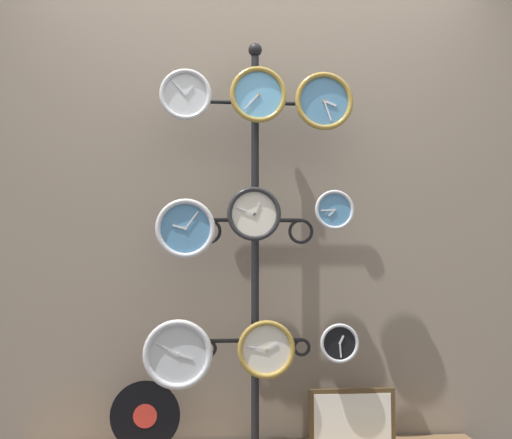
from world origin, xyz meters
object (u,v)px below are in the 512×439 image
at_px(clock_top_center, 258,95).
at_px(clock_bottom_left, 178,354).
at_px(display_stand, 255,318).
at_px(clock_middle_right, 334,210).
at_px(clock_top_right, 324,101).
at_px(clock_middle_left, 185,229).
at_px(clock_bottom_right, 339,343).
at_px(clock_middle_center, 254,214).
at_px(clock_bottom_center, 266,349).
at_px(vinyl_record, 145,416).
at_px(picture_frame, 352,418).
at_px(clock_top_left, 186,95).

relative_size(clock_top_center, clock_bottom_left, 0.86).
xyz_separation_m(display_stand, clock_top_center, (0.01, -0.10, 1.08)).
height_order(clock_top_center, clock_middle_right, clock_top_center).
bearing_deg(clock_top_right, clock_middle_left, 179.91).
height_order(display_stand, clock_middle_left, display_stand).
distance_m(display_stand, clock_bottom_right, 0.42).
bearing_deg(clock_middle_center, clock_top_center, 9.36).
height_order(clock_middle_center, clock_bottom_center, clock_middle_center).
bearing_deg(clock_top_right, vinyl_record, 174.81).
height_order(display_stand, picture_frame, display_stand).
distance_m(display_stand, clock_top_center, 1.08).
relative_size(clock_bottom_left, clock_bottom_right, 1.72).
height_order(clock_middle_right, vinyl_record, clock_middle_right).
height_order(clock_bottom_left, picture_frame, clock_bottom_left).
bearing_deg(clock_middle_right, clock_bottom_center, -177.09).
xyz_separation_m(clock_bottom_left, vinyl_record, (-0.15, 0.09, -0.30)).
bearing_deg(clock_top_center, clock_middle_right, 3.33).
bearing_deg(clock_top_right, clock_top_center, -179.45).
distance_m(clock_top_left, vinyl_record, 1.53).
relative_size(clock_middle_right, clock_bottom_right, 1.04).
xyz_separation_m(clock_middle_right, picture_frame, (0.09, 0.04, -1.00)).
height_order(clock_middle_right, clock_bottom_left, clock_middle_right).
height_order(clock_top_left, clock_top_right, clock_top_right).
xyz_separation_m(display_stand, clock_top_left, (-0.34, -0.10, 1.07)).
height_order(clock_top_center, clock_bottom_left, clock_top_center).
bearing_deg(clock_bottom_right, clock_top_right, 176.79).
bearing_deg(clock_middle_center, clock_middle_right, 3.65).
height_order(clock_middle_left, clock_middle_center, clock_middle_center).
bearing_deg(vinyl_record, display_stand, 2.35).
height_order(clock_bottom_left, vinyl_record, clock_bottom_left).
relative_size(clock_middle_center, picture_frame, 0.61).
distance_m(vinyl_record, picture_frame, 0.99).
bearing_deg(picture_frame, clock_bottom_left, -174.77).
distance_m(clock_top_left, clock_middle_center, 0.66).
bearing_deg(clock_bottom_right, clock_bottom_center, 179.13).
xyz_separation_m(display_stand, vinyl_record, (-0.52, -0.02, -0.45)).
bearing_deg(picture_frame, clock_middle_center, -172.00).
bearing_deg(clock_top_left, clock_top_center, 0.17).
bearing_deg(clock_bottom_left, clock_top_right, 1.25).
relative_size(clock_bottom_right, vinyl_record, 0.57).
relative_size(clock_bottom_center, picture_frame, 0.65).
relative_size(display_stand, clock_bottom_center, 7.45).
height_order(clock_middle_left, clock_bottom_left, clock_middle_left).
bearing_deg(vinyl_record, clock_middle_right, -3.72).
bearing_deg(picture_frame, vinyl_record, 179.08).
bearing_deg(clock_middle_right, clock_bottom_right, -58.00).
bearing_deg(vinyl_record, clock_top_center, -8.65).
bearing_deg(clock_top_center, display_stand, 93.43).
xyz_separation_m(clock_top_center, clock_middle_right, (0.37, 0.02, -0.55)).
bearing_deg(clock_bottom_right, clock_middle_left, 179.63).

